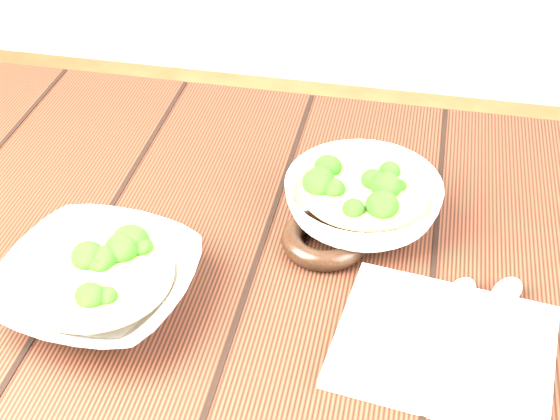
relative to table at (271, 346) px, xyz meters
name	(u,v)px	position (x,y,z in m)	size (l,w,h in m)	color
table	(271,346)	(0.00, 0.00, 0.00)	(1.20, 0.80, 0.75)	#36190F
soup_bowl_front	(98,283)	(-0.17, -0.08, 0.15)	(0.23, 0.23, 0.06)	silver
soup_bowl_back	(362,201)	(0.09, 0.11, 0.15)	(0.22, 0.22, 0.07)	silver
trivet	(324,239)	(0.05, 0.06, 0.13)	(0.10, 0.10, 0.02)	black
napkin	(444,346)	(0.20, -0.07, 0.13)	(0.21, 0.18, 0.01)	beige
spoon_left	(448,312)	(0.20, -0.03, 0.13)	(0.08, 0.17, 0.01)	#AFAC9A
spoon_right	(492,309)	(0.24, -0.02, 0.13)	(0.10, 0.17, 0.01)	#AFAC9A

